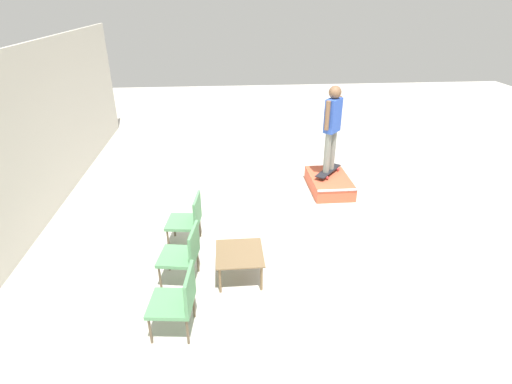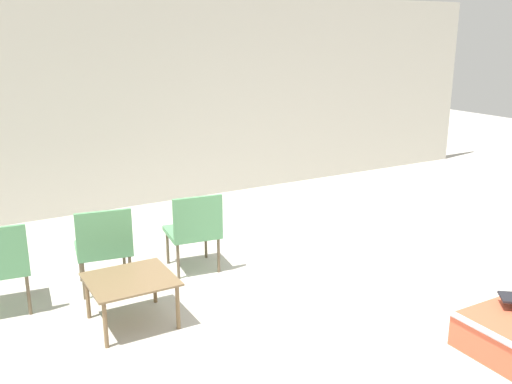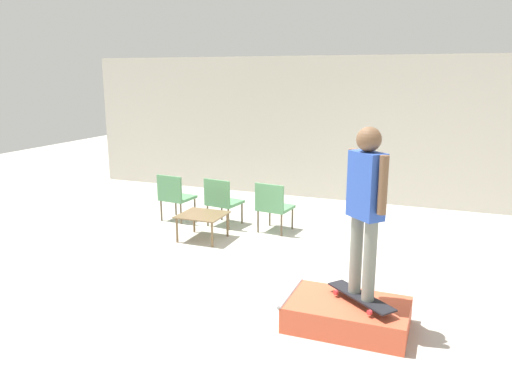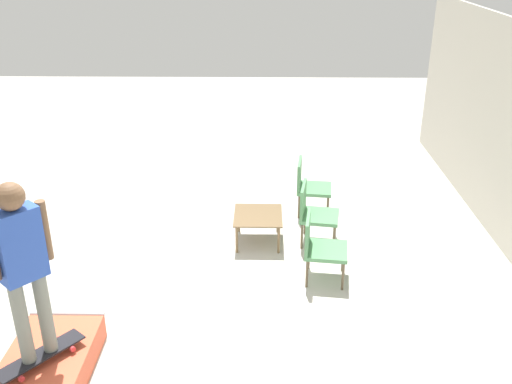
{
  "view_description": "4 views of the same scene",
  "coord_description": "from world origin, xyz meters",
  "px_view_note": "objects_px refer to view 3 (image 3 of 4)",
  "views": [
    {
      "loc": [
        -6.28,
        0.99,
        3.73
      ],
      "look_at": [
        -0.82,
        0.53,
        1.0
      ],
      "focal_mm": 28.0,
      "sensor_mm": 36.0,
      "label": 1
    },
    {
      "loc": [
        -2.89,
        -3.63,
        2.48
      ],
      "look_at": [
        -0.41,
        0.69,
        1.07
      ],
      "focal_mm": 40.0,
      "sensor_mm": 36.0,
      "label": 2
    },
    {
      "loc": [
        2.05,
        -6.07,
        2.65
      ],
      "look_at": [
        -0.46,
        0.35,
        1.0
      ],
      "focal_mm": 35.0,
      "sensor_mm": 36.0,
      "label": 3
    },
    {
      "loc": [
        5.56,
        0.92,
        3.98
      ],
      "look_at": [
        -0.87,
        0.81,
        1.1
      ],
      "focal_mm": 40.0,
      "sensor_mm": 36.0,
      "label": 4
    }
  ],
  "objects_px": {
    "skateboard_on_ramp": "(361,297)",
    "patio_chair_right": "(273,205)",
    "person_skater": "(366,199)",
    "patio_chair_center": "(222,200)",
    "skate_ramp_box": "(347,314)",
    "coffee_table": "(202,217)",
    "patio_chair_left": "(175,195)"
  },
  "relations": [
    {
      "from": "patio_chair_right",
      "to": "patio_chair_left",
      "type": "bearing_deg",
      "value": 7.03
    },
    {
      "from": "coffee_table",
      "to": "patio_chair_center",
      "type": "relative_size",
      "value": 0.84
    },
    {
      "from": "skate_ramp_box",
      "to": "skateboard_on_ramp",
      "type": "distance_m",
      "value": 0.26
    },
    {
      "from": "coffee_table",
      "to": "patio_chair_center",
      "type": "bearing_deg",
      "value": 91.04
    },
    {
      "from": "person_skater",
      "to": "patio_chair_left",
      "type": "relative_size",
      "value": 2.04
    },
    {
      "from": "skateboard_on_ramp",
      "to": "patio_chair_center",
      "type": "height_order",
      "value": "patio_chair_center"
    },
    {
      "from": "patio_chair_center",
      "to": "patio_chair_right",
      "type": "relative_size",
      "value": 1.0
    },
    {
      "from": "person_skater",
      "to": "patio_chair_left",
      "type": "bearing_deg",
      "value": -173.67
    },
    {
      "from": "skate_ramp_box",
      "to": "coffee_table",
      "type": "bearing_deg",
      "value": 143.79
    },
    {
      "from": "skate_ramp_box",
      "to": "patio_chair_left",
      "type": "bearing_deg",
      "value": 143.1
    },
    {
      "from": "skateboard_on_ramp",
      "to": "person_skater",
      "type": "bearing_deg",
      "value": 0.0
    },
    {
      "from": "skateboard_on_ramp",
      "to": "patio_chair_left",
      "type": "bearing_deg",
      "value": -176.72
    },
    {
      "from": "skateboard_on_ramp",
      "to": "person_skater",
      "type": "xyz_separation_m",
      "value": [
        0.0,
        0.0,
        1.06
      ]
    },
    {
      "from": "person_skater",
      "to": "patio_chair_right",
      "type": "xyz_separation_m",
      "value": [
        -1.96,
        2.79,
        -0.94
      ]
    },
    {
      "from": "skateboard_on_ramp",
      "to": "person_skater",
      "type": "distance_m",
      "value": 1.06
    },
    {
      "from": "skate_ramp_box",
      "to": "person_skater",
      "type": "distance_m",
      "value": 1.29
    },
    {
      "from": "skateboard_on_ramp",
      "to": "patio_chair_right",
      "type": "height_order",
      "value": "patio_chair_right"
    },
    {
      "from": "skate_ramp_box",
      "to": "coffee_table",
      "type": "distance_m",
      "value": 3.43
    },
    {
      "from": "patio_chair_center",
      "to": "skate_ramp_box",
      "type": "bearing_deg",
      "value": 143.87
    },
    {
      "from": "coffee_table",
      "to": "patio_chair_right",
      "type": "xyz_separation_m",
      "value": [
        0.94,
        0.77,
        0.11
      ]
    },
    {
      "from": "skate_ramp_box",
      "to": "patio_chair_right",
      "type": "bearing_deg",
      "value": 123.07
    },
    {
      "from": "patio_chair_center",
      "to": "skateboard_on_ramp",
      "type": "bearing_deg",
      "value": 145.28
    },
    {
      "from": "patio_chair_center",
      "to": "patio_chair_right",
      "type": "distance_m",
      "value": 0.96
    },
    {
      "from": "skate_ramp_box",
      "to": "person_skater",
      "type": "height_order",
      "value": "person_skater"
    },
    {
      "from": "patio_chair_center",
      "to": "person_skater",
      "type": "bearing_deg",
      "value": 145.28
    },
    {
      "from": "patio_chair_left",
      "to": "person_skater",
      "type": "bearing_deg",
      "value": 150.4
    },
    {
      "from": "person_skater",
      "to": "patio_chair_center",
      "type": "distance_m",
      "value": 4.14
    },
    {
      "from": "patio_chair_left",
      "to": "patio_chair_right",
      "type": "xyz_separation_m",
      "value": [
        1.9,
        0.0,
        0.0
      ]
    },
    {
      "from": "person_skater",
      "to": "skate_ramp_box",
      "type": "bearing_deg",
      "value": -135.99
    },
    {
      "from": "skate_ramp_box",
      "to": "coffee_table",
      "type": "height_order",
      "value": "coffee_table"
    },
    {
      "from": "skate_ramp_box",
      "to": "patio_chair_center",
      "type": "height_order",
      "value": "patio_chair_center"
    },
    {
      "from": "skateboard_on_ramp",
      "to": "patio_chair_center",
      "type": "distance_m",
      "value": 4.04
    }
  ]
}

